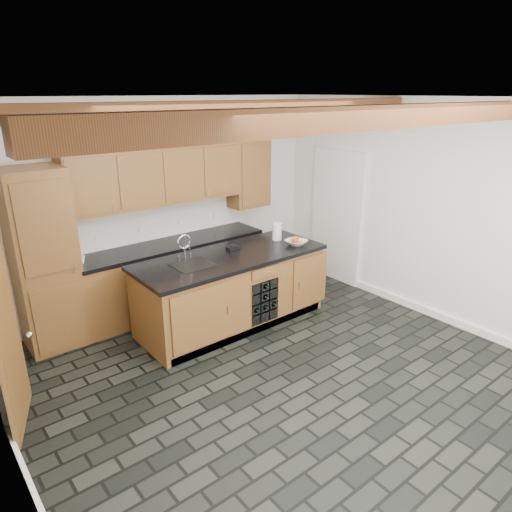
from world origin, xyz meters
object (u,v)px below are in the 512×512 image
Objects in this scene: fruit_bowl at (296,242)px; paper_towel at (277,231)px; kitchen_scale at (233,247)px; island at (233,289)px.

paper_towel is at bearing 99.82° from fruit_bowl.
paper_towel is at bearing -4.68° from kitchen_scale.
paper_towel is (0.70, -0.06, 0.09)m from kitchen_scale.
kitchen_scale is at bearing 50.26° from island.
fruit_bowl is at bearing -26.88° from kitchen_scale.
island is 1.06m from fruit_bowl.
fruit_bowl reaches higher than kitchen_scale.
island is 1.04m from paper_towel.
paper_towel is at bearing 8.33° from island.
kitchen_scale reaches higher than island.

